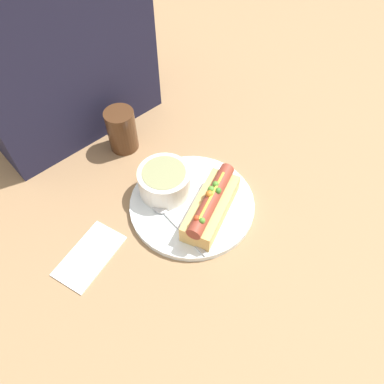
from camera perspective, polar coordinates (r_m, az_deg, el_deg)
ground_plane at (r=0.74m, az=0.00°, el=-2.13°), size 4.00×4.00×0.00m
dinner_plate at (r=0.73m, az=0.00°, el=-1.85°), size 0.24×0.24×0.01m
hot_dog at (r=0.69m, az=2.91°, el=-2.08°), size 0.16×0.11×0.07m
soup_bowl at (r=0.72m, az=-4.22°, el=1.78°), size 0.10×0.10×0.05m
spoon at (r=0.71m, az=-3.96°, el=-3.25°), size 0.03×0.16×0.01m
drinking_glass at (r=0.82m, az=-10.45°, el=9.38°), size 0.06×0.06×0.10m
napkin at (r=0.70m, az=-15.36°, el=-9.30°), size 0.14×0.11×0.01m
seated_diner at (r=0.80m, az=-21.42°, el=24.02°), size 0.37×0.16×0.59m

